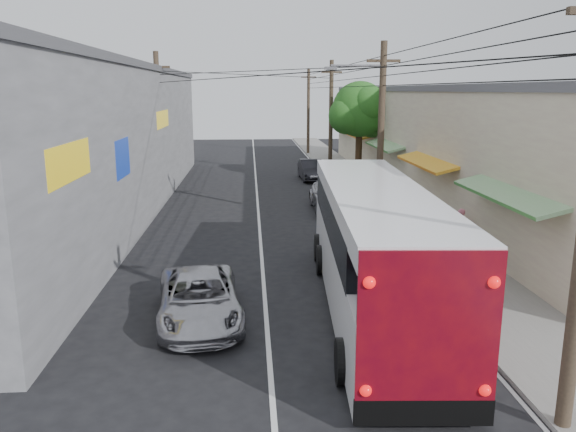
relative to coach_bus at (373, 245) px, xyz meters
The scene contains 13 objects.
ground 5.39m from the coach_bus, 126.25° to the right, with size 120.00×120.00×0.00m, color black.
sidewalk 16.37m from the coach_bus, 77.61° to the left, with size 3.00×80.00×0.12m, color slate.
building_right 19.65m from the coach_bus, 65.96° to the left, with size 7.09×40.00×6.25m.
building_left 18.13m from the coach_bus, 129.62° to the left, with size 7.20×36.00×7.25m.
utility_poles 16.39m from the coach_bus, 89.58° to the left, with size 11.80×45.28×8.00m.
street_tree 22.44m from the coach_bus, 80.00° to the left, with size 4.40×4.00×6.60m.
coach_bus is the anchor object (origin of this frame).
jeepney 4.96m from the coach_bus, behind, with size 2.11×4.58×1.27m, color #B0AFB6.
parked_suv 12.92m from the coach_bus, 86.47° to the left, with size 2.13×5.24×1.52m, color #97969E.
parked_car_mid 17.26m from the coach_bus, 84.69° to the left, with size 1.85×4.61×1.57m, color #222327.
parked_car_far 23.19m from the coach_bus, 88.04° to the left, with size 1.45×4.16×1.37m, color black.
pedestrian_near 7.19m from the coach_bus, 50.08° to the left, with size 0.55×0.36×1.52m, color #DB7489.
pedestrian_far 12.63m from the coach_bus, 79.04° to the left, with size 0.68×0.53×1.41m, color #84A3C0.
Camera 1 is at (-0.37, -10.71, 6.02)m, focal length 35.00 mm.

